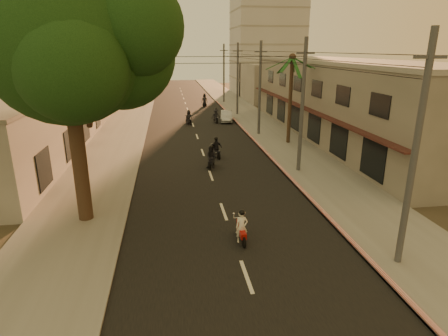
{
  "coord_description": "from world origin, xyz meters",
  "views": [
    {
      "loc": [
        -2.64,
        -16.03,
        8.26
      ],
      "look_at": [
        0.41,
        4.6,
        1.6
      ],
      "focal_mm": 30.0,
      "sensor_mm": 36.0,
      "label": 1
    }
  ],
  "objects_px": {
    "scooter_red": "(242,228)",
    "scooter_mid_a": "(211,158)",
    "parked_car": "(227,116)",
    "scooter_far_c": "(204,101)",
    "palm_tree": "(292,62)",
    "scooter_far_a": "(189,118)",
    "broadleaf_tree": "(75,44)",
    "scooter_mid_b": "(216,148)",
    "scooter_far_b": "(216,116)"
  },
  "relations": [
    {
      "from": "scooter_red",
      "to": "parked_car",
      "type": "xyz_separation_m",
      "value": [
        3.8,
        28.89,
        -0.05
      ]
    },
    {
      "from": "scooter_far_a",
      "to": "parked_car",
      "type": "distance_m",
      "value": 4.72
    },
    {
      "from": "parked_car",
      "to": "scooter_mid_a",
      "type": "bearing_deg",
      "value": -93.43
    },
    {
      "from": "parked_car",
      "to": "scooter_far_c",
      "type": "height_order",
      "value": "scooter_far_c"
    },
    {
      "from": "palm_tree",
      "to": "scooter_far_a",
      "type": "height_order",
      "value": "palm_tree"
    },
    {
      "from": "scooter_red",
      "to": "scooter_far_a",
      "type": "bearing_deg",
      "value": 89.89
    },
    {
      "from": "scooter_red",
      "to": "parked_car",
      "type": "relative_size",
      "value": 0.4
    },
    {
      "from": "scooter_far_a",
      "to": "scooter_far_b",
      "type": "xyz_separation_m",
      "value": [
        3.18,
        0.5,
        0.04
      ]
    },
    {
      "from": "scooter_red",
      "to": "scooter_far_b",
      "type": "distance_m",
      "value": 28.26
    },
    {
      "from": "broadleaf_tree",
      "to": "parked_car",
      "type": "height_order",
      "value": "broadleaf_tree"
    },
    {
      "from": "palm_tree",
      "to": "scooter_mid_b",
      "type": "bearing_deg",
      "value": -152.35
    },
    {
      "from": "scooter_far_a",
      "to": "scooter_far_c",
      "type": "height_order",
      "value": "scooter_far_c"
    },
    {
      "from": "scooter_mid_b",
      "to": "scooter_far_b",
      "type": "relative_size",
      "value": 0.97
    },
    {
      "from": "broadleaf_tree",
      "to": "scooter_far_a",
      "type": "xyz_separation_m",
      "value": [
        6.17,
        24.18,
        -7.71
      ]
    },
    {
      "from": "scooter_far_a",
      "to": "scooter_far_c",
      "type": "distance_m",
      "value": 13.93
    },
    {
      "from": "parked_car",
      "to": "scooter_far_c",
      "type": "bearing_deg",
      "value": 105.47
    },
    {
      "from": "palm_tree",
      "to": "broadleaf_tree",
      "type": "bearing_deg",
      "value": -136.52
    },
    {
      "from": "broadleaf_tree",
      "to": "scooter_far_c",
      "type": "distance_m",
      "value": 39.62
    },
    {
      "from": "scooter_red",
      "to": "scooter_far_a",
      "type": "xyz_separation_m",
      "value": [
        -0.76,
        27.66,
        0.07
      ]
    },
    {
      "from": "scooter_mid_b",
      "to": "scooter_far_b",
      "type": "bearing_deg",
      "value": 68.44
    },
    {
      "from": "broadleaf_tree",
      "to": "scooter_far_b",
      "type": "height_order",
      "value": "broadleaf_tree"
    },
    {
      "from": "broadleaf_tree",
      "to": "scooter_mid_b",
      "type": "bearing_deg",
      "value": 53.44
    },
    {
      "from": "scooter_far_b",
      "to": "palm_tree",
      "type": "bearing_deg",
      "value": -70.72
    },
    {
      "from": "scooter_far_a",
      "to": "scooter_mid_b",
      "type": "bearing_deg",
      "value": -102.18
    },
    {
      "from": "scooter_red",
      "to": "scooter_mid_a",
      "type": "distance_m",
      "value": 10.97
    },
    {
      "from": "scooter_mid_b",
      "to": "scooter_far_b",
      "type": "xyz_separation_m",
      "value": [
        1.83,
        14.54,
        0.02
      ]
    },
    {
      "from": "scooter_red",
      "to": "scooter_far_c",
      "type": "height_order",
      "value": "scooter_far_c"
    },
    {
      "from": "scooter_mid_a",
      "to": "scooter_mid_b",
      "type": "relative_size",
      "value": 1.0
    },
    {
      "from": "scooter_red",
      "to": "parked_car",
      "type": "height_order",
      "value": "scooter_red"
    },
    {
      "from": "scooter_mid_a",
      "to": "scooter_far_a",
      "type": "bearing_deg",
      "value": 110.25
    },
    {
      "from": "scooter_far_c",
      "to": "palm_tree",
      "type": "bearing_deg",
      "value": -66.41
    },
    {
      "from": "scooter_mid_b",
      "to": "scooter_far_a",
      "type": "bearing_deg",
      "value": 81.09
    },
    {
      "from": "palm_tree",
      "to": "scooter_mid_a",
      "type": "distance_m",
      "value": 11.89
    },
    {
      "from": "scooter_red",
      "to": "scooter_far_b",
      "type": "height_order",
      "value": "scooter_far_b"
    },
    {
      "from": "scooter_mid_b",
      "to": "scooter_red",
      "type": "bearing_deg",
      "value": -106.89
    },
    {
      "from": "broadleaf_tree",
      "to": "parked_car",
      "type": "distance_m",
      "value": 28.68
    },
    {
      "from": "parked_car",
      "to": "scooter_far_c",
      "type": "distance_m",
      "value": 12.43
    },
    {
      "from": "scooter_mid_a",
      "to": "scooter_far_c",
      "type": "distance_m",
      "value": 30.37
    },
    {
      "from": "palm_tree",
      "to": "scooter_mid_a",
      "type": "xyz_separation_m",
      "value": [
        -7.77,
        -6.36,
        -6.36
      ]
    },
    {
      "from": "parked_car",
      "to": "scooter_mid_b",
      "type": "bearing_deg",
      "value": -93.04
    },
    {
      "from": "scooter_red",
      "to": "scooter_mid_a",
      "type": "relative_size",
      "value": 0.94
    },
    {
      "from": "scooter_far_a",
      "to": "scooter_red",
      "type": "bearing_deg",
      "value": -106.1
    },
    {
      "from": "scooter_mid_a",
      "to": "scooter_mid_b",
      "type": "xyz_separation_m",
      "value": [
        0.68,
        2.65,
        -0.01
      ]
    },
    {
      "from": "scooter_mid_a",
      "to": "broadleaf_tree",
      "type": "bearing_deg",
      "value": -114.43
    },
    {
      "from": "palm_tree",
      "to": "scooter_far_b",
      "type": "relative_size",
      "value": 4.58
    },
    {
      "from": "scooter_far_a",
      "to": "broadleaf_tree",
      "type": "bearing_deg",
      "value": -121.99
    },
    {
      "from": "palm_tree",
      "to": "scooter_far_a",
      "type": "xyz_separation_m",
      "value": [
        -8.44,
        10.33,
        -6.39
      ]
    },
    {
      "from": "broadleaf_tree",
      "to": "scooter_mid_b",
      "type": "relative_size",
      "value": 6.99
    },
    {
      "from": "broadleaf_tree",
      "to": "scooter_far_b",
      "type": "xyz_separation_m",
      "value": [
        9.35,
        24.68,
        -7.67
      ]
    },
    {
      "from": "broadleaf_tree",
      "to": "scooter_mid_a",
      "type": "bearing_deg",
      "value": 47.6
    }
  ]
}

